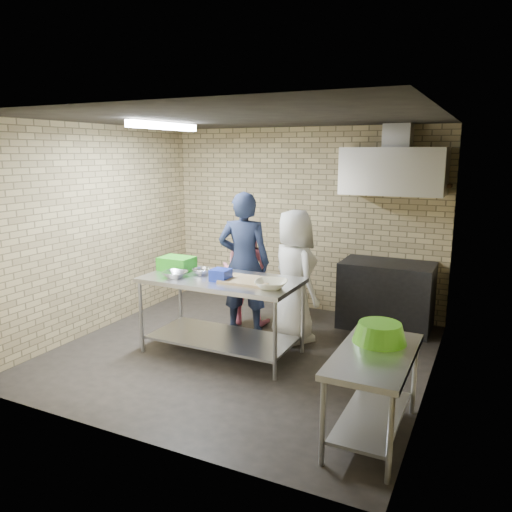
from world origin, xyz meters
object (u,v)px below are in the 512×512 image
Objects in this scene: bottle_red at (400,176)px; blue_tub at (221,275)px; bottle_green at (432,178)px; green_crate at (177,263)px; green_basin at (380,332)px; side_counter at (373,395)px; woman_pink at (246,272)px; stove at (386,295)px; man_navy at (244,263)px; woman_white at (294,276)px; prep_table at (222,316)px.

blue_tub is at bearing -127.17° from bottle_red.
bottle_green is at bearing 46.41° from blue_tub.
green_crate is 3.44m from bottle_green.
green_basin is at bearing -90.42° from bottle_green.
side_counter is 2.61× the size of green_basin.
woman_pink is (0.47, 0.96, -0.27)m from green_crate.
blue_tub is 2.80m from bottle_red.
stove is at bearing -151.93° from bottle_green.
bottle_red is 0.13× the size of woman_pink.
blue_tub is (-1.96, 0.93, 0.60)m from side_counter.
side_counter is at bearing 130.52° from woman_pink.
blue_tub is at bearing 83.89° from man_navy.
green_basin reaches higher than side_counter.
bottle_green is 0.08× the size of man_navy.
woman_pink reaches higher than green_basin.
green_crate is at bearing 157.12° from side_counter.
side_counter is 0.72× the size of woman_white.
man_navy reaches higher than stove.
prep_table is at bearing 81.58° from man_navy.
green_basin is at bearing -21.25° from prep_table.
side_counter is 1.00× the size of stove.
woman_white is at bearing 153.42° from woman_pink.
bottle_red reaches higher than woman_pink.
green_crate is (-0.70, 0.12, 0.54)m from prep_table.
blue_tub is (-1.51, -1.82, 0.53)m from stove.
green_crate is 0.88× the size of green_basin.
green_crate is at bearing 170.27° from prep_table.
prep_table is at bearing -129.43° from bottle_red.
man_navy reaches higher than side_counter.
bottle_red reaches higher than blue_tub.
prep_table is at bearing 158.75° from green_basin.
green_crate is at bearing 163.65° from blue_tub.
side_counter is 2.96× the size of green_crate.
side_counter is 0.65× the size of man_navy.
bottle_red is (1.56, 2.06, 1.05)m from blue_tub.
man_navy reaches higher than blue_tub.
green_crate is 2.00× the size of blue_tub.
man_navy is (-0.11, 0.78, 0.47)m from prep_table.
bottle_red is (-0.38, 2.74, 1.19)m from green_basin.
side_counter is at bearing 167.13° from woman_white.
blue_tub is 0.12× the size of woman_white.
prep_table is 1.52× the size of side_counter.
green_basin is at bearing -18.39° from green_crate.
stove is (1.56, 1.72, -0.01)m from prep_table.
green_basin is at bearing -19.16° from blue_tub.
green_crate is 0.22× the size of man_navy.
prep_table is 1.27× the size of woman_pink.
green_crate is (-2.26, -1.60, 0.54)m from stove.
stove is at bearing -166.45° from woman_pink.
woman_pink is at bearing 18.70° from woman_white.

